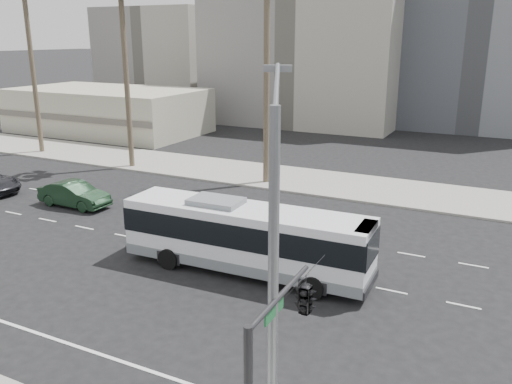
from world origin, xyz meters
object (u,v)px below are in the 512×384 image
Objects in this scene: car_a at (169,209)px; traffic_signal at (300,307)px; car_b at (74,194)px; streetlight_corner at (274,285)px; city_bus at (245,236)px.

traffic_signal is at bearing -132.16° from car_a.
car_b reaches higher than car_a.
traffic_signal is at bearing 50.22° from streetlight_corner.
city_bus is 8.94m from car_a.
streetlight_corner is at bearing -107.29° from traffic_signal.
city_bus is 2.41× the size of car_b.
traffic_signal is (21.61, -14.18, 3.98)m from car_b.
streetlight_corner reaches higher than car_b.
traffic_signal is at bearing -122.98° from car_b.
city_bus is 1.19× the size of streetlight_corner.
streetlight_corner is at bearing -134.42° from car_a.
city_bus is at bearing -117.15° from car_a.
car_a is at bearing -84.76° from car_b.
streetlight_corner reaches higher than car_a.
traffic_signal reaches higher than city_bus.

